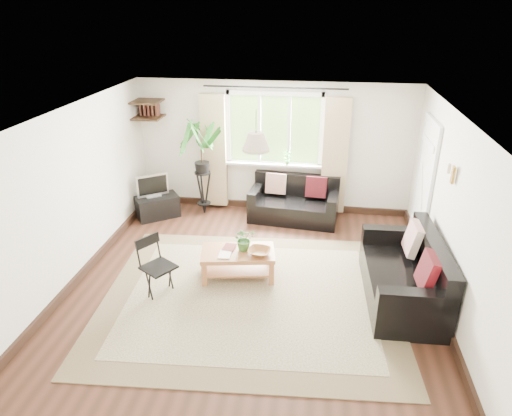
# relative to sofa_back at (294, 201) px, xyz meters

# --- Properties ---
(floor) EXTENTS (5.50, 5.50, 0.00)m
(floor) POSITION_rel_sofa_back_xyz_m (-0.42, -2.30, -0.37)
(floor) COLOR black
(floor) RESTS_ON ground
(ceiling) EXTENTS (5.50, 5.50, 0.00)m
(ceiling) POSITION_rel_sofa_back_xyz_m (-0.42, -2.30, 2.03)
(ceiling) COLOR white
(ceiling) RESTS_ON floor
(wall_back) EXTENTS (5.00, 0.02, 2.40)m
(wall_back) POSITION_rel_sofa_back_xyz_m (-0.42, 0.45, 0.83)
(wall_back) COLOR silver
(wall_back) RESTS_ON floor
(wall_front) EXTENTS (5.00, 0.02, 2.40)m
(wall_front) POSITION_rel_sofa_back_xyz_m (-0.42, -5.05, 0.83)
(wall_front) COLOR silver
(wall_front) RESTS_ON floor
(wall_left) EXTENTS (0.02, 5.50, 2.40)m
(wall_left) POSITION_rel_sofa_back_xyz_m (-2.92, -2.30, 0.83)
(wall_left) COLOR silver
(wall_left) RESTS_ON floor
(wall_right) EXTENTS (0.02, 5.50, 2.40)m
(wall_right) POSITION_rel_sofa_back_xyz_m (2.08, -2.30, 0.83)
(wall_right) COLOR silver
(wall_right) RESTS_ON floor
(rug) EXTENTS (4.11, 3.59, 0.02)m
(rug) POSITION_rel_sofa_back_xyz_m (-0.42, -2.50, -0.36)
(rug) COLOR beige
(rug) RESTS_ON floor
(window) EXTENTS (2.50, 0.16, 2.16)m
(window) POSITION_rel_sofa_back_xyz_m (-0.42, 0.41, 1.18)
(window) COLOR white
(window) RESTS_ON wall_back
(door) EXTENTS (0.06, 0.96, 2.06)m
(door) POSITION_rel_sofa_back_xyz_m (2.05, -0.60, 0.63)
(door) COLOR silver
(door) RESTS_ON wall_right
(corner_shelf) EXTENTS (0.50, 0.50, 0.34)m
(corner_shelf) POSITION_rel_sofa_back_xyz_m (-2.67, 0.20, 1.52)
(corner_shelf) COLOR black
(corner_shelf) RESTS_ON wall_back
(pendant_lamp) EXTENTS (0.36, 0.36, 0.54)m
(pendant_lamp) POSITION_rel_sofa_back_xyz_m (-0.42, -1.90, 1.68)
(pendant_lamp) COLOR beige
(pendant_lamp) RESTS_ON ceiling
(wall_sconce) EXTENTS (0.12, 0.12, 0.28)m
(wall_sconce) POSITION_rel_sofa_back_xyz_m (2.01, -2.00, 1.37)
(wall_sconce) COLOR beige
(wall_sconce) RESTS_ON wall_right
(sofa_back) EXTENTS (1.63, 0.93, 0.74)m
(sofa_back) POSITION_rel_sofa_back_xyz_m (0.00, 0.00, 0.00)
(sofa_back) COLOR black
(sofa_back) RESTS_ON floor
(sofa_right) EXTENTS (1.82, 0.96, 0.84)m
(sofa_right) POSITION_rel_sofa_back_xyz_m (1.57, -2.24, 0.05)
(sofa_right) COLOR black
(sofa_right) RESTS_ON floor
(coffee_table) EXTENTS (1.11, 0.73, 0.42)m
(coffee_table) POSITION_rel_sofa_back_xyz_m (-0.66, -2.03, -0.16)
(coffee_table) COLOR #935830
(coffee_table) RESTS_ON floor
(table_plant) EXTENTS (0.39, 0.37, 0.34)m
(table_plant) POSITION_rel_sofa_back_xyz_m (-0.57, -1.97, 0.22)
(table_plant) COLOR #356628
(table_plant) RESTS_ON coffee_table
(bowl) EXTENTS (0.36, 0.36, 0.08)m
(bowl) POSITION_rel_sofa_back_xyz_m (-0.35, -2.07, 0.09)
(bowl) COLOR brown
(bowl) RESTS_ON coffee_table
(book_a) EXTENTS (0.17, 0.23, 0.02)m
(book_a) POSITION_rel_sofa_back_xyz_m (-0.90, -2.17, 0.06)
(book_a) COLOR white
(book_a) RESTS_ON coffee_table
(book_b) EXTENTS (0.19, 0.25, 0.02)m
(book_b) POSITION_rel_sofa_back_xyz_m (-0.88, -1.95, 0.07)
(book_b) COLOR #5C2724
(book_b) RESTS_ON coffee_table
(tv_stand) EXTENTS (0.85, 0.77, 0.40)m
(tv_stand) POSITION_rel_sofa_back_xyz_m (-2.49, -0.24, -0.17)
(tv_stand) COLOR black
(tv_stand) RESTS_ON floor
(tv) EXTENTS (0.58, 0.49, 0.44)m
(tv) POSITION_rel_sofa_back_xyz_m (-2.55, -0.24, 0.25)
(tv) COLOR #A5A5AA
(tv) RESTS_ON tv_stand
(palm_stand) EXTENTS (0.82, 0.82, 1.76)m
(palm_stand) POSITION_rel_sofa_back_xyz_m (-1.68, 0.05, 0.51)
(palm_stand) COLOR black
(palm_stand) RESTS_ON floor
(folding_chair) EXTENTS (0.59, 0.59, 0.82)m
(folding_chair) POSITION_rel_sofa_back_xyz_m (-1.63, -2.60, 0.04)
(folding_chair) COLOR black
(folding_chair) RESTS_ON floor
(sill_plant) EXTENTS (0.14, 0.10, 0.27)m
(sill_plant) POSITION_rel_sofa_back_xyz_m (-0.17, 0.33, 0.70)
(sill_plant) COLOR #2D6023
(sill_plant) RESTS_ON window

